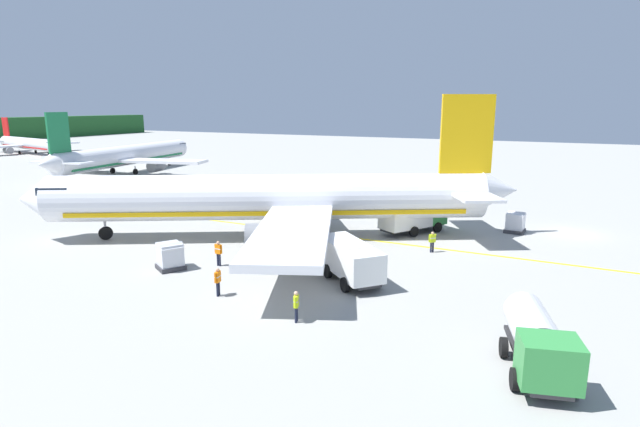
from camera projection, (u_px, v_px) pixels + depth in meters
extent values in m
cube|color=#999993|center=(159.00, 193.00, 64.77)|extent=(240.00, 320.00, 0.20)
cylinder|color=white|center=(269.00, 197.00, 41.78)|extent=(20.94, 33.25, 3.80)
cone|color=white|center=(34.00, 199.00, 40.83)|extent=(4.32, 3.86, 3.61)
cone|color=white|center=(499.00, 190.00, 42.66)|extent=(4.38, 4.37, 3.23)
cube|color=#192333|center=(60.00, 189.00, 40.76)|extent=(3.99, 3.67, 0.60)
cube|color=white|center=(293.00, 231.00, 33.10)|extent=(16.59, 10.74, 0.50)
cylinder|color=slate|center=(268.00, 238.00, 35.94)|extent=(3.48, 3.87, 2.20)
cube|color=white|center=(293.00, 187.00, 50.94)|extent=(15.83, 13.17, 0.50)
cylinder|color=slate|center=(275.00, 204.00, 48.43)|extent=(3.48, 3.87, 2.20)
cube|color=#F2B20C|center=(467.00, 134.00, 41.50)|extent=(2.47, 4.01, 6.50)
cube|color=white|center=(463.00, 191.00, 42.51)|extent=(10.64, 7.88, 0.24)
cube|color=#F2B20C|center=(269.00, 209.00, 42.00)|extent=(19.01, 30.02, 0.36)
cylinder|color=black|center=(106.00, 233.00, 41.73)|extent=(0.84, 1.13, 1.10)
cylinder|color=gray|center=(105.00, 224.00, 41.56)|extent=(0.20, 0.20, 0.50)
cylinder|color=black|center=(287.00, 239.00, 39.94)|extent=(0.84, 1.13, 1.10)
cylinder|color=gray|center=(287.00, 229.00, 39.77)|extent=(0.20, 0.20, 0.50)
cylinder|color=black|center=(288.00, 224.00, 45.02)|extent=(0.84, 1.13, 1.10)
cylinder|color=gray|center=(288.00, 215.00, 44.85)|extent=(0.20, 0.20, 0.50)
cylinder|color=white|center=(128.00, 155.00, 82.29)|extent=(30.69, 8.16, 3.23)
cone|color=white|center=(182.00, 147.00, 97.53)|extent=(2.51, 3.36, 3.07)
cone|color=white|center=(46.00, 164.00, 66.67)|extent=(3.13, 3.15, 2.74)
cube|color=#192333|center=(177.00, 144.00, 95.63)|extent=(2.46, 3.04, 0.51)
cube|color=white|center=(82.00, 158.00, 83.05)|extent=(4.87, 13.80, 0.42)
cylinder|color=slate|center=(101.00, 164.00, 84.03)|extent=(2.99, 2.29, 1.87)
cube|color=white|center=(163.00, 161.00, 78.60)|extent=(7.53, 14.18, 0.42)
cylinder|color=slate|center=(156.00, 166.00, 80.91)|extent=(2.99, 2.29, 1.87)
cube|color=#19723F|center=(58.00, 133.00, 68.28)|extent=(3.74, 0.91, 5.52)
cube|color=white|center=(62.00, 162.00, 69.13)|extent=(4.12, 9.16, 0.20)
cube|color=#19723F|center=(128.00, 160.00, 82.48)|extent=(27.64, 7.51, 0.31)
cylinder|color=black|center=(169.00, 163.00, 93.68)|extent=(0.97, 0.45, 0.93)
cylinder|color=gray|center=(169.00, 159.00, 93.53)|extent=(0.17, 0.17, 0.42)
cylinder|color=black|center=(113.00, 171.00, 82.27)|extent=(0.97, 0.45, 0.93)
cylinder|color=gray|center=(112.00, 167.00, 82.12)|extent=(0.17, 0.17, 0.42)
cylinder|color=black|center=(135.00, 172.00, 81.00)|extent=(0.97, 0.45, 0.93)
cylinder|color=gray|center=(135.00, 168.00, 80.86)|extent=(0.17, 0.17, 0.42)
cylinder|color=silver|center=(29.00, 143.00, 115.01)|extent=(7.09, 24.74, 2.61)
cone|color=silver|center=(56.00, 146.00, 107.27)|extent=(2.73, 2.07, 2.48)
cone|color=silver|center=(4.00, 140.00, 122.86)|extent=(2.58, 2.56, 2.21)
cube|color=#192333|center=(53.00, 143.00, 108.03)|extent=(2.48, 2.02, 0.41)
cube|color=silver|center=(54.00, 144.00, 120.81)|extent=(11.45, 6.28, 0.34)
cylinder|color=slate|center=(49.00, 148.00, 118.79)|extent=(1.89, 2.43, 1.51)
cylinder|color=slate|center=(8.00, 150.00, 111.94)|extent=(1.89, 2.43, 1.51)
cube|color=red|center=(6.00, 127.00, 120.92)|extent=(0.80, 3.01, 4.46)
cube|color=silver|center=(7.00, 140.00, 121.61)|extent=(7.41, 3.46, 0.16)
cube|color=red|center=(29.00, 147.00, 115.16)|extent=(6.51, 22.29, 0.25)
cylinder|color=black|center=(49.00, 155.00, 109.92)|extent=(0.37, 0.79, 0.75)
cylinder|color=gray|center=(49.00, 152.00, 109.81)|extent=(0.14, 0.14, 0.34)
cylinder|color=black|center=(36.00, 151.00, 117.44)|extent=(0.37, 0.79, 0.75)
cylinder|color=gray|center=(35.00, 149.00, 117.32)|extent=(0.14, 0.14, 0.34)
cylinder|color=black|center=(19.00, 153.00, 114.65)|extent=(0.37, 0.79, 0.75)
cylinder|color=gray|center=(19.00, 150.00, 114.54)|extent=(0.14, 0.14, 0.34)
cube|color=white|center=(364.00, 267.00, 29.92)|extent=(2.84, 2.81, 1.80)
cube|color=#192333|center=(371.00, 266.00, 29.08)|extent=(1.43, 1.29, 0.94)
cube|color=white|center=(343.00, 254.00, 32.64)|extent=(4.44, 4.59, 1.84)
cube|color=#262628|center=(349.00, 272.00, 32.04)|extent=(5.15, 5.49, 0.16)
cylinder|color=black|center=(377.00, 280.00, 30.82)|extent=(0.81, 0.86, 0.90)
cylinder|color=black|center=(345.00, 285.00, 30.02)|extent=(0.81, 0.86, 0.90)
cylinder|color=black|center=(358.00, 267.00, 33.27)|extent=(0.81, 0.86, 0.90)
cylinder|color=black|center=(328.00, 271.00, 32.47)|extent=(0.81, 0.86, 0.90)
cube|color=#338C3F|center=(432.00, 213.00, 44.98)|extent=(2.67, 2.81, 1.80)
cube|color=#192333|center=(438.00, 208.00, 45.36)|extent=(1.01, 1.63, 0.94)
cube|color=white|center=(406.00, 215.00, 43.29)|extent=(4.93, 4.16, 2.18)
cube|color=#262628|center=(413.00, 227.00, 44.02)|extent=(6.14, 4.51, 0.16)
cylinder|color=black|center=(420.00, 223.00, 45.95)|extent=(0.92, 0.70, 0.90)
cylinder|color=black|center=(438.00, 227.00, 44.14)|extent=(0.92, 0.70, 0.90)
cylinder|color=black|center=(397.00, 226.00, 44.46)|extent=(0.92, 0.70, 0.90)
cylinder|color=black|center=(414.00, 232.00, 42.65)|extent=(0.92, 0.70, 0.90)
cube|color=#338C3F|center=(549.00, 361.00, 18.95)|extent=(2.32, 2.60, 1.80)
cube|color=#192333|center=(556.00, 364.00, 18.06)|extent=(0.57, 1.80, 0.94)
cylinder|color=silver|center=(532.00, 327.00, 21.83)|extent=(4.34, 2.80, 1.80)
cube|color=#262628|center=(534.00, 358.00, 21.18)|extent=(6.21, 3.08, 0.16)
cylinder|color=black|center=(575.00, 385.00, 19.25)|extent=(0.94, 0.51, 0.90)
cylinder|color=black|center=(515.00, 379.00, 19.66)|extent=(0.94, 0.51, 0.90)
cylinder|color=black|center=(556.00, 352.00, 21.85)|extent=(0.94, 0.51, 0.90)
cylinder|color=black|center=(504.00, 347.00, 22.26)|extent=(0.94, 0.51, 0.90)
cube|color=#333338|center=(515.00, 231.00, 44.18)|extent=(1.78, 1.78, 0.30)
cube|color=silver|center=(515.00, 221.00, 44.00)|extent=(1.56, 1.56, 1.41)
cube|color=silver|center=(517.00, 214.00, 44.30)|extent=(0.73, 1.50, 0.54)
cube|color=#333338|center=(171.00, 267.00, 34.30)|extent=(2.32, 2.32, 0.30)
cube|color=silver|center=(170.00, 254.00, 34.11)|extent=(2.05, 2.05, 1.52)
cube|color=silver|center=(172.00, 247.00, 33.55)|extent=(1.62, 1.29, 0.56)
cylinder|color=#191E33|center=(218.00, 260.00, 34.93)|extent=(0.14, 0.14, 0.88)
cylinder|color=#191E33|center=(220.00, 260.00, 34.86)|extent=(0.14, 0.14, 0.88)
cube|color=orange|center=(218.00, 249.00, 34.73)|extent=(0.23, 0.44, 0.66)
cube|color=silver|center=(218.00, 249.00, 34.72)|extent=(0.24, 0.45, 0.06)
sphere|color=tan|center=(218.00, 243.00, 34.63)|extent=(0.24, 0.24, 0.24)
cylinder|color=orange|center=(215.00, 248.00, 34.84)|extent=(0.09, 0.09, 0.63)
cylinder|color=orange|center=(222.00, 249.00, 34.61)|extent=(0.09, 0.09, 0.63)
cylinder|color=#191E33|center=(431.00, 247.00, 38.10)|extent=(0.14, 0.14, 0.80)
cylinder|color=#191E33|center=(433.00, 247.00, 38.15)|extent=(0.14, 0.14, 0.80)
cube|color=#CCE519|center=(432.00, 238.00, 37.98)|extent=(0.46, 0.47, 0.60)
cube|color=silver|center=(432.00, 238.00, 37.97)|extent=(0.48, 0.48, 0.06)
sphere|color=tan|center=(433.00, 233.00, 37.89)|extent=(0.22, 0.22, 0.22)
cylinder|color=#CCE519|center=(429.00, 238.00, 37.89)|extent=(0.09, 0.09, 0.57)
cylinder|color=#CCE519|center=(436.00, 238.00, 38.05)|extent=(0.09, 0.09, 0.57)
cylinder|color=#191E33|center=(217.00, 289.00, 29.31)|extent=(0.14, 0.14, 0.85)
cylinder|color=#191E33|center=(219.00, 288.00, 29.48)|extent=(0.14, 0.14, 0.85)
cube|color=orange|center=(218.00, 277.00, 29.23)|extent=(0.47, 0.30, 0.64)
cube|color=silver|center=(218.00, 276.00, 29.23)|extent=(0.48, 0.31, 0.06)
sphere|color=tan|center=(217.00, 270.00, 29.14)|extent=(0.23, 0.23, 0.23)
cylinder|color=orange|center=(215.00, 278.00, 28.97)|extent=(0.09, 0.09, 0.61)
cylinder|color=orange|center=(220.00, 275.00, 29.48)|extent=(0.09, 0.09, 0.61)
cylinder|color=#191E33|center=(297.00, 314.00, 25.93)|extent=(0.14, 0.14, 0.83)
cylinder|color=#191E33|center=(296.00, 315.00, 25.75)|extent=(0.14, 0.14, 0.83)
cube|color=#CCE519|center=(296.00, 301.00, 25.69)|extent=(0.49, 0.35, 0.62)
cube|color=silver|center=(296.00, 301.00, 25.68)|extent=(0.50, 0.36, 0.06)
sphere|color=tan|center=(296.00, 293.00, 25.60)|extent=(0.23, 0.23, 0.23)
cylinder|color=#CCE519|center=(297.00, 299.00, 25.94)|extent=(0.09, 0.09, 0.59)
cylinder|color=#CCE519|center=(295.00, 303.00, 25.42)|extent=(0.09, 0.09, 0.59)
cube|color=yellow|center=(338.00, 236.00, 42.95)|extent=(0.30, 60.00, 0.01)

